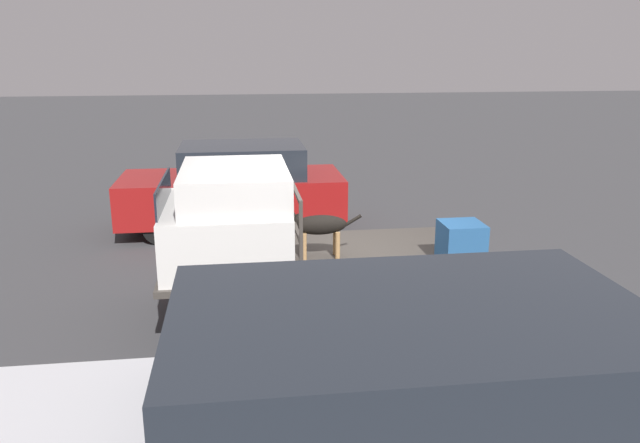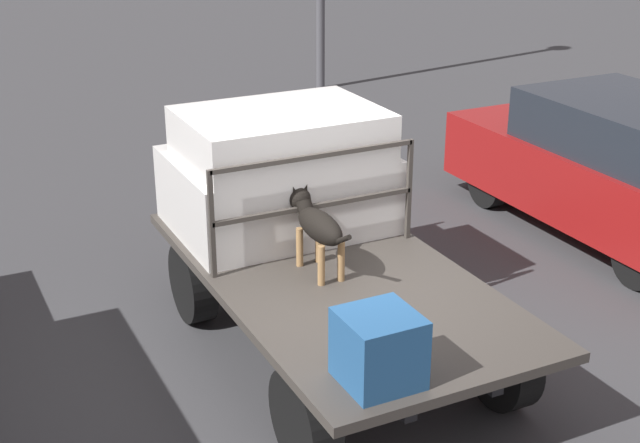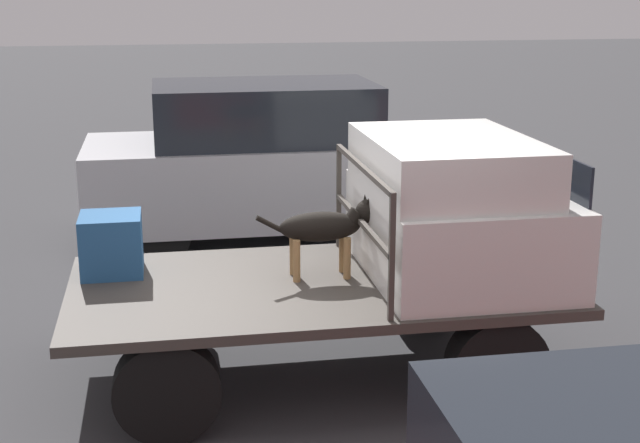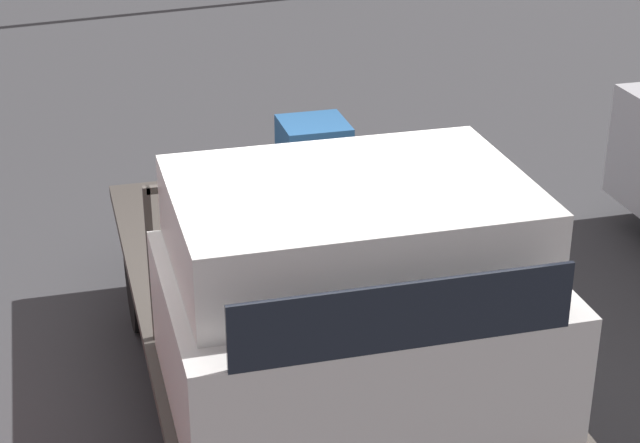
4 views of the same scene
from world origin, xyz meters
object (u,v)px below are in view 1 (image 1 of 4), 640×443
object	(u,v)px
cargo_crate	(461,243)
parked_sedan	(235,188)
dog	(314,225)
flatbed_truck	(322,271)

from	to	relation	value
cargo_crate	parked_sedan	distance (m)	5.40
cargo_crate	dog	bearing A→B (deg)	-12.76
cargo_crate	parked_sedan	size ratio (longest dim) A/B	0.12
flatbed_truck	dog	xyz separation A→B (m)	(0.12, 0.11, 0.64)
flatbed_truck	parked_sedan	xyz separation A→B (m)	(1.09, -4.15, 0.21)
dog	cargo_crate	world-z (taller)	dog
flatbed_truck	cargo_crate	xyz separation A→B (m)	(-1.63, 0.51, 0.47)
dog	cargo_crate	xyz separation A→B (m)	(-1.75, 0.40, -0.17)
flatbed_truck	cargo_crate	distance (m)	1.77
cargo_crate	parked_sedan	world-z (taller)	parked_sedan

